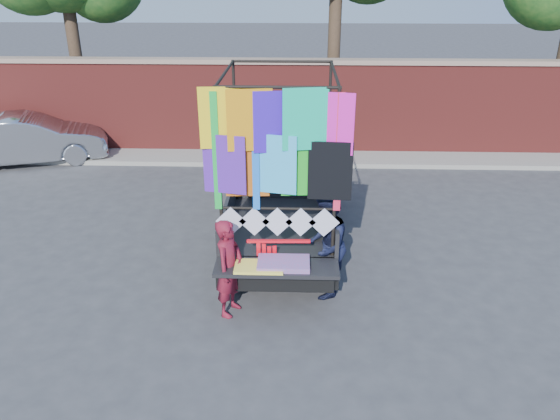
{
  "coord_description": "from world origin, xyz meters",
  "views": [
    {
      "loc": [
        -0.01,
        -7.92,
        4.9
      ],
      "look_at": [
        -0.26,
        -0.14,
        1.39
      ],
      "focal_mm": 35.0,
      "sensor_mm": 36.0,
      "label": 1
    }
  ],
  "objects_px": {
    "pickup_truck": "(283,188)",
    "sedan": "(30,139)",
    "man": "(325,246)",
    "woman": "(229,268)"
  },
  "relations": [
    {
      "from": "sedan",
      "to": "pickup_truck",
      "type": "bearing_deg",
      "value": -137.29
    },
    {
      "from": "woman",
      "to": "man",
      "type": "height_order",
      "value": "man"
    },
    {
      "from": "woman",
      "to": "man",
      "type": "bearing_deg",
      "value": -48.94
    },
    {
      "from": "man",
      "to": "pickup_truck",
      "type": "bearing_deg",
      "value": -152.45
    },
    {
      "from": "pickup_truck",
      "to": "sedan",
      "type": "xyz_separation_m",
      "value": [
        -6.88,
        3.83,
        -0.22
      ]
    },
    {
      "from": "man",
      "to": "sedan",
      "type": "bearing_deg",
      "value": -119.0
    },
    {
      "from": "pickup_truck",
      "to": "woman",
      "type": "height_order",
      "value": "pickup_truck"
    },
    {
      "from": "sedan",
      "to": "man",
      "type": "bearing_deg",
      "value": -147.43
    },
    {
      "from": "pickup_truck",
      "to": "sedan",
      "type": "distance_m",
      "value": 7.87
    },
    {
      "from": "sedan",
      "to": "woman",
      "type": "height_order",
      "value": "woman"
    }
  ]
}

